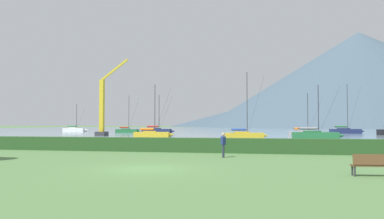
{
  "coord_description": "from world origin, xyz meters",
  "views": [
    {
      "loc": [
        5.81,
        -17.09,
        2.21
      ],
      "look_at": [
        -6.44,
        43.43,
        4.77
      ],
      "focal_mm": 33.63,
      "sensor_mm": 36.0,
      "label": 1
    }
  ],
  "objects_px": {
    "sailboat_slip_1": "(346,131)",
    "sailboat_slip_10": "(306,133)",
    "dock_crane": "(103,111)",
    "sailboat_slip_9": "(157,131)",
    "person_seated_viewer": "(223,143)",
    "sailboat_slip_3": "(127,130)",
    "sailboat_slip_7": "(75,129)",
    "park_bench_near_path": "(373,164)",
    "sailboat_slip_4": "(152,134)",
    "sailboat_slip_11": "(316,135)",
    "sailboat_slip_12": "(245,135)"
  },
  "relations": [
    {
      "from": "sailboat_slip_3",
      "to": "sailboat_slip_11",
      "type": "relative_size",
      "value": 1.21
    },
    {
      "from": "sailboat_slip_10",
      "to": "person_seated_viewer",
      "type": "height_order",
      "value": "sailboat_slip_10"
    },
    {
      "from": "sailboat_slip_4",
      "to": "sailboat_slip_7",
      "type": "distance_m",
      "value": 57.97
    },
    {
      "from": "sailboat_slip_7",
      "to": "person_seated_viewer",
      "type": "bearing_deg",
      "value": -54.19
    },
    {
      "from": "sailboat_slip_3",
      "to": "sailboat_slip_10",
      "type": "relative_size",
      "value": 1.24
    },
    {
      "from": "sailboat_slip_1",
      "to": "sailboat_slip_12",
      "type": "bearing_deg",
      "value": -128.09
    },
    {
      "from": "park_bench_near_path",
      "to": "sailboat_slip_12",
      "type": "bearing_deg",
      "value": 95.33
    },
    {
      "from": "sailboat_slip_12",
      "to": "sailboat_slip_11",
      "type": "bearing_deg",
      "value": -10.66
    },
    {
      "from": "sailboat_slip_4",
      "to": "sailboat_slip_12",
      "type": "relative_size",
      "value": 0.87
    },
    {
      "from": "sailboat_slip_12",
      "to": "dock_crane",
      "type": "bearing_deg",
      "value": 147.3
    },
    {
      "from": "dock_crane",
      "to": "sailboat_slip_1",
      "type": "bearing_deg",
      "value": 28.32
    },
    {
      "from": "sailboat_slip_10",
      "to": "sailboat_slip_12",
      "type": "xyz_separation_m",
      "value": [
        -10.43,
        -12.89,
        0.01
      ]
    },
    {
      "from": "sailboat_slip_12",
      "to": "sailboat_slip_10",
      "type": "bearing_deg",
      "value": 36.55
    },
    {
      "from": "sailboat_slip_12",
      "to": "dock_crane",
      "type": "distance_m",
      "value": 29.8
    },
    {
      "from": "sailboat_slip_1",
      "to": "sailboat_slip_10",
      "type": "relative_size",
      "value": 1.49
    },
    {
      "from": "sailboat_slip_3",
      "to": "person_seated_viewer",
      "type": "bearing_deg",
      "value": -68.71
    },
    {
      "from": "sailboat_slip_1",
      "to": "sailboat_slip_11",
      "type": "relative_size",
      "value": 1.45
    },
    {
      "from": "sailboat_slip_9",
      "to": "sailboat_slip_12",
      "type": "xyz_separation_m",
      "value": [
        22.86,
        -28.56,
        -0.09
      ]
    },
    {
      "from": "sailboat_slip_9",
      "to": "dock_crane",
      "type": "distance_m",
      "value": 20.43
    },
    {
      "from": "sailboat_slip_7",
      "to": "park_bench_near_path",
      "type": "bearing_deg",
      "value": -53.32
    },
    {
      "from": "sailboat_slip_4",
      "to": "sailboat_slip_11",
      "type": "xyz_separation_m",
      "value": [
        26.11,
        -1.26,
        0.06
      ]
    },
    {
      "from": "sailboat_slip_9",
      "to": "dock_crane",
      "type": "height_order",
      "value": "dock_crane"
    },
    {
      "from": "sailboat_slip_4",
      "to": "park_bench_near_path",
      "type": "bearing_deg",
      "value": -69.99
    },
    {
      "from": "sailboat_slip_7",
      "to": "sailboat_slip_11",
      "type": "bearing_deg",
      "value": -33.85
    },
    {
      "from": "sailboat_slip_3",
      "to": "sailboat_slip_1",
      "type": "bearing_deg",
      "value": -3.74
    },
    {
      "from": "sailboat_slip_1",
      "to": "sailboat_slip_7",
      "type": "bearing_deg",
      "value": 166.81
    },
    {
      "from": "sailboat_slip_1",
      "to": "sailboat_slip_4",
      "type": "height_order",
      "value": "sailboat_slip_1"
    },
    {
      "from": "sailboat_slip_1",
      "to": "park_bench_near_path",
      "type": "height_order",
      "value": "sailboat_slip_1"
    },
    {
      "from": "sailboat_slip_4",
      "to": "sailboat_slip_11",
      "type": "height_order",
      "value": "sailboat_slip_4"
    },
    {
      "from": "dock_crane",
      "to": "sailboat_slip_9",
      "type": "bearing_deg",
      "value": 75.06
    },
    {
      "from": "sailboat_slip_11",
      "to": "sailboat_slip_9",
      "type": "bearing_deg",
      "value": 139.15
    },
    {
      "from": "sailboat_slip_4",
      "to": "sailboat_slip_11",
      "type": "relative_size",
      "value": 1.1
    },
    {
      "from": "sailboat_slip_11",
      "to": "person_seated_viewer",
      "type": "bearing_deg",
      "value": -108.33
    },
    {
      "from": "sailboat_slip_1",
      "to": "sailboat_slip_10",
      "type": "distance_m",
      "value": 26.23
    },
    {
      "from": "sailboat_slip_7",
      "to": "sailboat_slip_12",
      "type": "height_order",
      "value": "sailboat_slip_12"
    },
    {
      "from": "sailboat_slip_9",
      "to": "dock_crane",
      "type": "bearing_deg",
      "value": -108.99
    },
    {
      "from": "sailboat_slip_10",
      "to": "sailboat_slip_12",
      "type": "bearing_deg",
      "value": -134.35
    },
    {
      "from": "sailboat_slip_4",
      "to": "park_bench_near_path",
      "type": "xyz_separation_m",
      "value": [
        23.09,
        -41.59,
        -0.04
      ]
    },
    {
      "from": "sailboat_slip_10",
      "to": "sailboat_slip_9",
      "type": "bearing_deg",
      "value": 149.43
    },
    {
      "from": "sailboat_slip_1",
      "to": "sailboat_slip_4",
      "type": "relative_size",
      "value": 1.33
    },
    {
      "from": "sailboat_slip_1",
      "to": "sailboat_slip_7",
      "type": "height_order",
      "value": "sailboat_slip_1"
    },
    {
      "from": "sailboat_slip_3",
      "to": "sailboat_slip_7",
      "type": "height_order",
      "value": "sailboat_slip_3"
    },
    {
      "from": "sailboat_slip_9",
      "to": "park_bench_near_path",
      "type": "height_order",
      "value": "sailboat_slip_9"
    },
    {
      "from": "sailboat_slip_7",
      "to": "sailboat_slip_10",
      "type": "distance_m",
      "value": 72.26
    },
    {
      "from": "person_seated_viewer",
      "to": "dock_crane",
      "type": "relative_size",
      "value": 0.11
    },
    {
      "from": "sailboat_slip_1",
      "to": "sailboat_slip_3",
      "type": "distance_m",
      "value": 55.36
    },
    {
      "from": "sailboat_slip_3",
      "to": "sailboat_slip_11",
      "type": "height_order",
      "value": "sailboat_slip_3"
    },
    {
      "from": "sailboat_slip_9",
      "to": "sailboat_slip_10",
      "type": "relative_size",
      "value": 1.18
    },
    {
      "from": "sailboat_slip_9",
      "to": "sailboat_slip_11",
      "type": "xyz_separation_m",
      "value": [
        33.41,
        -27.86,
        -0.04
      ]
    },
    {
      "from": "sailboat_slip_3",
      "to": "sailboat_slip_4",
      "type": "distance_m",
      "value": 37.32
    }
  ]
}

